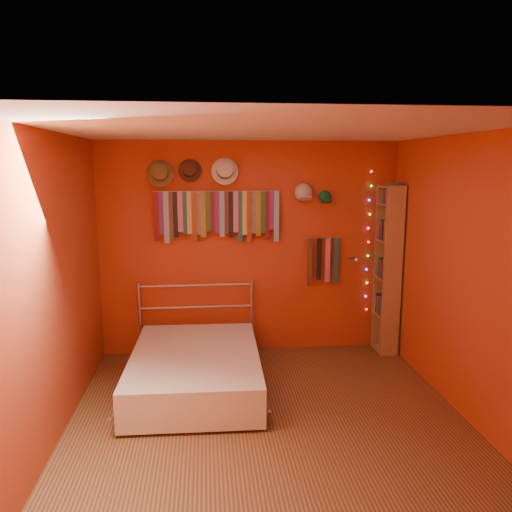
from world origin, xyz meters
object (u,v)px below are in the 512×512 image
object	(u,v)px
reading_lamp	(356,260)
bookshelf	(391,269)
bed	(195,369)
tie_rack	(217,213)

from	to	relation	value
reading_lamp	bookshelf	world-z (taller)	bookshelf
reading_lamp	bed	bearing A→B (deg)	-156.34
tie_rack	reading_lamp	distance (m)	1.70
bookshelf	bed	world-z (taller)	bookshelf
bookshelf	reading_lamp	bearing A→B (deg)	179.99
reading_lamp	bookshelf	bearing A→B (deg)	-0.01
tie_rack	reading_lamp	bearing A→B (deg)	-5.52
reading_lamp	bookshelf	xyz separation A→B (m)	(0.44, -0.00, -0.12)
reading_lamp	tie_rack	bearing A→B (deg)	174.48
bed	reading_lamp	bearing A→B (deg)	25.03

